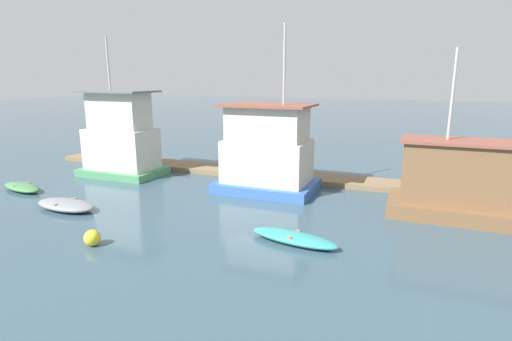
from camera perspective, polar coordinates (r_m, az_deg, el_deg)
ground_plane at (r=22.00m, az=0.98°, el=-3.00°), size 200.00×200.00×0.00m
dock_walkway at (r=24.97m, az=3.73°, el=-0.70°), size 33.80×2.19×0.30m
houseboat_green at (r=26.73m, az=-18.72°, el=4.29°), size 5.01×3.29×8.51m
houseboat_blue at (r=21.81m, az=1.65°, el=2.65°), size 5.29×3.81×8.80m
houseboat_brown at (r=19.94m, az=28.49°, el=-1.64°), size 6.85×3.21×7.36m
dinghy_green at (r=25.60m, az=-30.47°, el=-2.06°), size 3.25×1.74×0.41m
dinghy_grey at (r=21.01m, az=-25.56°, el=-4.45°), size 3.39×1.65×0.46m
dinghy_teal at (r=15.37m, az=5.45°, el=-9.57°), size 3.65×1.60×0.40m
buoy_yellow at (r=16.23m, az=-22.34°, el=-8.88°), size 0.61×0.61×0.61m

